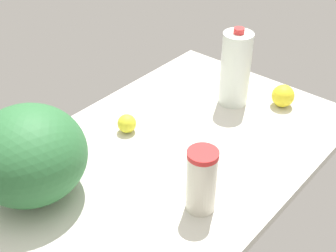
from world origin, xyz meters
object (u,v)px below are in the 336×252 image
watermelon (29,155)px  lemon_loose (127,123)px  milk_jug (235,69)px  tumbler_cup (202,181)px  lemon_beside_bowl (283,96)px

watermelon → lemon_loose: bearing=1.2°
watermelon → milk_jug: 75.06cm
tumbler_cup → lemon_beside_bowl: (58.28, 8.07, -5.39)cm
tumbler_cup → lemon_loose: bearing=72.7°
watermelon → lemon_beside_bowl: (82.51, -29.87, -8.97)cm
watermelon → tumbler_cup: bearing=-57.4°
tumbler_cup → lemon_beside_bowl: bearing=7.9°
milk_jug → lemon_loose: 41.76cm
lemon_beside_bowl → lemon_loose: lemon_beside_bowl is taller
watermelon → lemon_beside_bowl: watermelon is taller
tumbler_cup → watermelon: 45.16cm
milk_jug → lemon_beside_bowl: 19.52cm
tumbler_cup → watermelon: size_ratio=0.61×
milk_jug → lemon_beside_bowl: size_ratio=3.54×
lemon_loose → tumbler_cup: bearing=-107.3°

